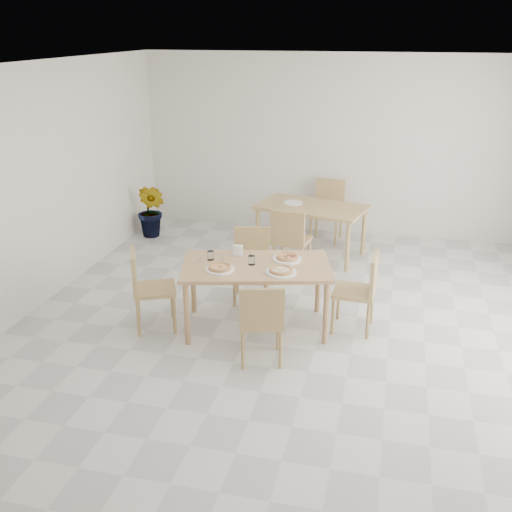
% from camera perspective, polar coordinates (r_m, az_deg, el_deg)
% --- Properties ---
extents(main_table, '(1.76, 1.26, 0.75)m').
position_cam_1_polar(main_table, '(6.48, 0.00, -1.47)').
color(main_table, tan).
rests_on(main_table, ground).
extents(chair_south, '(0.52, 0.52, 0.86)m').
position_cam_1_polar(chair_south, '(5.84, 0.52, -5.96)').
color(chair_south, tan).
rests_on(chair_south, ground).
extents(chair_north, '(0.51, 0.51, 0.88)m').
position_cam_1_polar(chair_north, '(7.27, -0.43, -0.26)').
color(chair_north, tan).
rests_on(chair_north, ground).
extents(chair_west, '(0.60, 0.60, 0.91)m').
position_cam_1_polar(chair_west, '(6.63, -10.42, -2.66)').
color(chair_west, tan).
rests_on(chair_west, ground).
extents(chair_east, '(0.46, 0.46, 0.89)m').
position_cam_1_polar(chair_east, '(6.58, 10.07, -2.92)').
color(chair_east, tan).
rests_on(chair_east, ground).
extents(plate_margherita, '(0.31, 0.31, 0.02)m').
position_cam_1_polar(plate_margherita, '(6.31, -3.46, -1.28)').
color(plate_margherita, white).
rests_on(plate_margherita, main_table).
extents(plate_mushroom, '(0.32, 0.32, 0.02)m').
position_cam_1_polar(plate_mushroom, '(6.23, 2.42, -1.56)').
color(plate_mushroom, white).
rests_on(plate_mushroom, main_table).
extents(plate_pepperoni, '(0.32, 0.32, 0.02)m').
position_cam_1_polar(plate_pepperoni, '(6.59, 2.99, -0.30)').
color(plate_pepperoni, white).
rests_on(plate_pepperoni, main_table).
extents(pizza_margherita, '(0.30, 0.30, 0.03)m').
position_cam_1_polar(pizza_margherita, '(6.30, -3.46, -1.09)').
color(pizza_margherita, tan).
rests_on(pizza_margherita, plate_margherita).
extents(pizza_mushroom, '(0.26, 0.26, 0.03)m').
position_cam_1_polar(pizza_mushroom, '(6.22, 2.42, -1.36)').
color(pizza_mushroom, tan).
rests_on(pizza_mushroom, plate_mushroom).
extents(pizza_pepperoni, '(0.27, 0.27, 0.03)m').
position_cam_1_polar(pizza_pepperoni, '(6.58, 2.99, -0.11)').
color(pizza_pepperoni, tan).
rests_on(pizza_pepperoni, plate_pepperoni).
extents(tumbler_a, '(0.08, 0.08, 0.10)m').
position_cam_1_polar(tumbler_a, '(6.59, -4.34, 0.06)').
color(tumbler_a, white).
rests_on(tumbler_a, main_table).
extents(tumbler_b, '(0.08, 0.08, 0.10)m').
position_cam_1_polar(tumbler_b, '(6.44, -0.43, -0.40)').
color(tumbler_b, white).
rests_on(tumbler_b, main_table).
extents(napkin_holder, '(0.12, 0.06, 0.13)m').
position_cam_1_polar(napkin_holder, '(6.66, -1.75, 0.48)').
color(napkin_holder, silver).
rests_on(napkin_holder, main_table).
extents(fork_a, '(0.06, 0.18, 0.01)m').
position_cam_1_polar(fork_a, '(6.62, -3.16, -0.23)').
color(fork_a, silver).
rests_on(fork_a, main_table).
extents(fork_b, '(0.02, 0.19, 0.01)m').
position_cam_1_polar(fork_b, '(6.60, -5.44, -0.38)').
color(fork_b, silver).
rests_on(fork_b, main_table).
extents(second_table, '(1.67, 1.19, 0.75)m').
position_cam_1_polar(second_table, '(8.65, 5.30, 4.27)').
color(second_table, tan).
rests_on(second_table, ground).
extents(chair_back_s, '(0.51, 0.51, 0.93)m').
position_cam_1_polar(chair_back_s, '(7.94, 3.26, 1.80)').
color(chair_back_s, tan).
rests_on(chair_back_s, ground).
extents(chair_back_n, '(0.50, 0.50, 0.93)m').
position_cam_1_polar(chair_back_n, '(9.42, 6.87, 4.81)').
color(chair_back_n, tan).
rests_on(chair_back_n, ground).
extents(plate_empty, '(0.27, 0.27, 0.02)m').
position_cam_1_polar(plate_empty, '(8.73, 3.56, 5.10)').
color(plate_empty, white).
rests_on(plate_empty, second_table).
extents(potted_plant, '(0.59, 0.55, 0.87)m').
position_cam_1_polar(potted_plant, '(9.59, -9.89, 4.27)').
color(potted_plant, '#306C20').
rests_on(potted_plant, ground).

